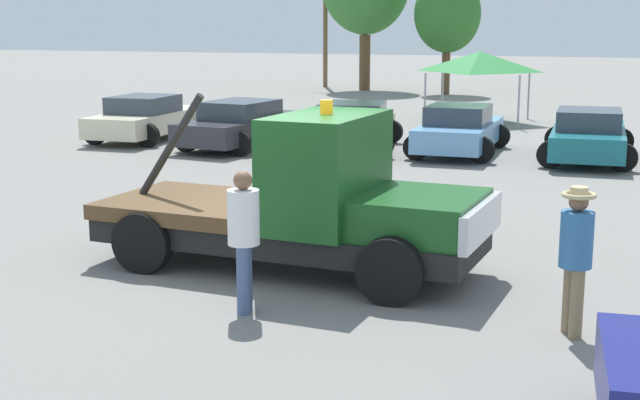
{
  "coord_description": "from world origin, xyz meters",
  "views": [
    {
      "loc": [
        4.49,
        -11.77,
        3.57
      ],
      "look_at": [
        0.5,
        0.0,
        1.05
      ],
      "focal_mm": 50.0,
      "sensor_mm": 36.0,
      "label": 1
    }
  ],
  "objects_px": {
    "person_near_truck": "(576,249)",
    "parked_car_cream": "(147,118)",
    "canopy_tent_green": "(480,62)",
    "parked_car_tan": "(353,127)",
    "tow_truck": "(310,206)",
    "traffic_cone": "(270,189)",
    "parked_car_skyblue": "(459,130)",
    "parked_car_teal": "(588,136)",
    "parked_car_charcoal": "(244,124)",
    "tree_center": "(447,14)",
    "person_at_hood": "(244,231)"
  },
  "relations": [
    {
      "from": "person_near_truck",
      "to": "parked_car_charcoal",
      "type": "bearing_deg",
      "value": -79.69
    },
    {
      "from": "tow_truck",
      "to": "parked_car_teal",
      "type": "distance_m",
      "value": 12.51
    },
    {
      "from": "parked_car_teal",
      "to": "tree_center",
      "type": "distance_m",
      "value": 21.25
    },
    {
      "from": "person_at_hood",
      "to": "parked_car_cream",
      "type": "relative_size",
      "value": 0.37
    },
    {
      "from": "parked_car_cream",
      "to": "parked_car_tan",
      "type": "distance_m",
      "value": 6.57
    },
    {
      "from": "parked_car_skyblue",
      "to": "tree_center",
      "type": "bearing_deg",
      "value": 12.43
    },
    {
      "from": "tow_truck",
      "to": "parked_car_cream",
      "type": "xyz_separation_m",
      "value": [
        -9.5,
        12.11,
        -0.31
      ]
    },
    {
      "from": "canopy_tent_green",
      "to": "parked_car_tan",
      "type": "bearing_deg",
      "value": -105.5
    },
    {
      "from": "parked_car_charcoal",
      "to": "parked_car_skyblue",
      "type": "distance_m",
      "value": 6.08
    },
    {
      "from": "canopy_tent_green",
      "to": "tree_center",
      "type": "xyz_separation_m",
      "value": [
        -3.41,
        11.68,
        1.71
      ]
    },
    {
      "from": "person_near_truck",
      "to": "parked_car_tan",
      "type": "distance_m",
      "value": 15.08
    },
    {
      "from": "parked_car_teal",
      "to": "traffic_cone",
      "type": "distance_m",
      "value": 9.54
    },
    {
      "from": "tow_truck",
      "to": "parked_car_charcoal",
      "type": "xyz_separation_m",
      "value": [
        -6.04,
        11.53,
        -0.31
      ]
    },
    {
      "from": "person_near_truck",
      "to": "person_at_hood",
      "type": "xyz_separation_m",
      "value": [
        -3.91,
        -0.42,
        -0.0
      ]
    },
    {
      "from": "person_near_truck",
      "to": "parked_car_cream",
      "type": "relative_size",
      "value": 0.37
    },
    {
      "from": "person_near_truck",
      "to": "person_at_hood",
      "type": "height_order",
      "value": "person_at_hood"
    },
    {
      "from": "person_at_hood",
      "to": "parked_car_charcoal",
      "type": "height_order",
      "value": "person_at_hood"
    },
    {
      "from": "person_near_truck",
      "to": "parked_car_skyblue",
      "type": "xyz_separation_m",
      "value": [
        -3.73,
        13.69,
        -0.38
      ]
    },
    {
      "from": "parked_car_charcoal",
      "to": "parked_car_teal",
      "type": "distance_m",
      "value": 9.43
    },
    {
      "from": "parked_car_teal",
      "to": "tree_center",
      "type": "bearing_deg",
      "value": 19.51
    },
    {
      "from": "traffic_cone",
      "to": "person_near_truck",
      "type": "bearing_deg",
      "value": -44.43
    },
    {
      "from": "parked_car_charcoal",
      "to": "tow_truck",
      "type": "bearing_deg",
      "value": -143.87
    },
    {
      "from": "parked_car_tan",
      "to": "tow_truck",
      "type": "bearing_deg",
      "value": -175.17
    },
    {
      "from": "person_near_truck",
      "to": "parked_car_cream",
      "type": "bearing_deg",
      "value": -72.38
    },
    {
      "from": "person_near_truck",
      "to": "parked_car_charcoal",
      "type": "xyz_separation_m",
      "value": [
        -9.79,
        13.1,
        -0.38
      ]
    },
    {
      "from": "parked_car_skyblue",
      "to": "traffic_cone",
      "type": "bearing_deg",
      "value": 162.96
    },
    {
      "from": "parked_car_charcoal",
      "to": "parked_car_teal",
      "type": "height_order",
      "value": "same"
    },
    {
      "from": "person_at_hood",
      "to": "tree_center",
      "type": "xyz_separation_m",
      "value": [
        -3.94,
        33.66,
        2.82
      ]
    },
    {
      "from": "parked_car_teal",
      "to": "parked_car_skyblue",
      "type": "bearing_deg",
      "value": 87.4
    },
    {
      "from": "parked_car_cream",
      "to": "parked_car_skyblue",
      "type": "height_order",
      "value": "same"
    },
    {
      "from": "tow_truck",
      "to": "traffic_cone",
      "type": "bearing_deg",
      "value": 122.99
    },
    {
      "from": "traffic_cone",
      "to": "parked_car_skyblue",
      "type": "bearing_deg",
      "value": 72.41
    },
    {
      "from": "canopy_tent_green",
      "to": "parked_car_teal",
      "type": "bearing_deg",
      "value": -62.9
    },
    {
      "from": "parked_car_teal",
      "to": "tow_truck",
      "type": "bearing_deg",
      "value": 163.01
    },
    {
      "from": "tow_truck",
      "to": "parked_car_teal",
      "type": "xyz_separation_m",
      "value": [
        3.37,
        12.04,
        -0.31
      ]
    },
    {
      "from": "tow_truck",
      "to": "person_near_truck",
      "type": "height_order",
      "value": "tow_truck"
    },
    {
      "from": "tow_truck",
      "to": "parked_car_teal",
      "type": "height_order",
      "value": "tow_truck"
    },
    {
      "from": "parked_car_teal",
      "to": "person_near_truck",
      "type": "bearing_deg",
      "value": -179.75
    },
    {
      "from": "person_near_truck",
      "to": "parked_car_cream",
      "type": "xyz_separation_m",
      "value": [
        -13.24,
        13.68,
        -0.38
      ]
    },
    {
      "from": "person_near_truck",
      "to": "tree_center",
      "type": "bearing_deg",
      "value": -103.16
    },
    {
      "from": "person_near_truck",
      "to": "tow_truck",
      "type": "bearing_deg",
      "value": -49.24
    },
    {
      "from": "parked_car_tan",
      "to": "parked_car_teal",
      "type": "distance_m",
      "value": 6.3
    },
    {
      "from": "person_near_truck",
      "to": "traffic_cone",
      "type": "xyz_separation_m",
      "value": [
        -6.16,
        6.04,
        -0.77
      ]
    },
    {
      "from": "parked_car_skyblue",
      "to": "tree_center",
      "type": "distance_m",
      "value": 20.24
    },
    {
      "from": "person_near_truck",
      "to": "parked_car_teal",
      "type": "height_order",
      "value": "person_near_truck"
    },
    {
      "from": "parked_car_skyblue",
      "to": "parked_car_teal",
      "type": "distance_m",
      "value": 3.36
    },
    {
      "from": "person_at_hood",
      "to": "parked_car_skyblue",
      "type": "bearing_deg",
      "value": -105.49
    },
    {
      "from": "person_at_hood",
      "to": "parked_car_teal",
      "type": "bearing_deg",
      "value": -118.92
    },
    {
      "from": "tow_truck",
      "to": "parked_car_skyblue",
      "type": "xyz_separation_m",
      "value": [
        0.01,
        12.11,
        -0.32
      ]
    },
    {
      "from": "parked_car_cream",
      "to": "parked_car_teal",
      "type": "distance_m",
      "value": 12.87
    }
  ]
}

